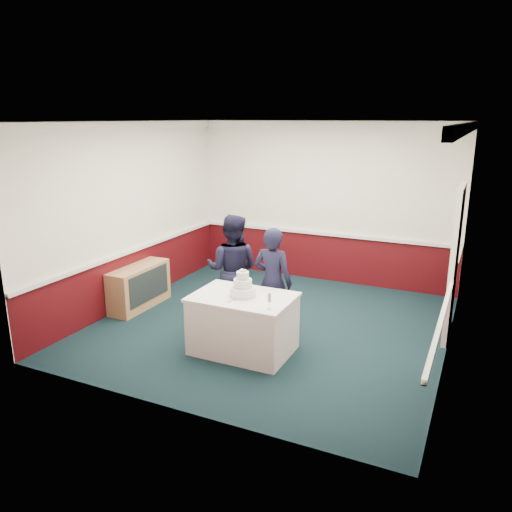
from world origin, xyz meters
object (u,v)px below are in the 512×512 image
at_px(person_man, 232,269).
at_px(wedding_cake, 243,288).
at_px(cake_knife, 234,300).
at_px(person_woman, 273,282).
at_px(cake_table, 243,323).
at_px(sideboard, 139,287).
at_px(champagne_flute, 269,298).

bearing_deg(person_man, wedding_cake, 114.13).
height_order(cake_knife, person_woman, person_woman).
height_order(wedding_cake, person_woman, person_woman).
height_order(cake_table, cake_knife, cake_knife).
height_order(wedding_cake, person_man, person_man).
distance_m(sideboard, cake_knife, 2.48).
distance_m(champagne_flute, person_woman, 1.02).
distance_m(sideboard, person_woman, 2.47).
relative_size(sideboard, cake_knife, 5.45).
xyz_separation_m(champagne_flute, person_woman, (-0.36, 0.94, -0.13)).
height_order(cake_knife, person_man, person_man).
relative_size(person_man, person_woman, 1.05).
bearing_deg(cake_table, cake_knife, -98.53).
relative_size(cake_table, person_woman, 0.83).
bearing_deg(cake_knife, sideboard, 174.10).
xyz_separation_m(champagne_flute, person_man, (-1.10, 1.12, -0.09)).
relative_size(cake_knife, person_woman, 0.14).
bearing_deg(sideboard, person_man, 3.33).
relative_size(cake_table, champagne_flute, 6.44).
xyz_separation_m(sideboard, champagne_flute, (2.79, -1.02, 0.58)).
xyz_separation_m(wedding_cake, person_man, (-0.60, 0.84, -0.06)).
bearing_deg(person_woman, cake_knife, 81.12).
bearing_deg(wedding_cake, champagne_flute, -29.25).
bearing_deg(wedding_cake, person_man, 125.27).
bearing_deg(person_man, cake_knife, 107.35).
height_order(cake_table, wedding_cake, wedding_cake).
bearing_deg(champagne_flute, cake_knife, 171.42).
bearing_deg(sideboard, person_woman, -1.93).
relative_size(cake_table, person_man, 0.79).
bearing_deg(champagne_flute, person_man, 134.31).
relative_size(cake_table, wedding_cake, 3.63).
relative_size(sideboard, person_woman, 0.75).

